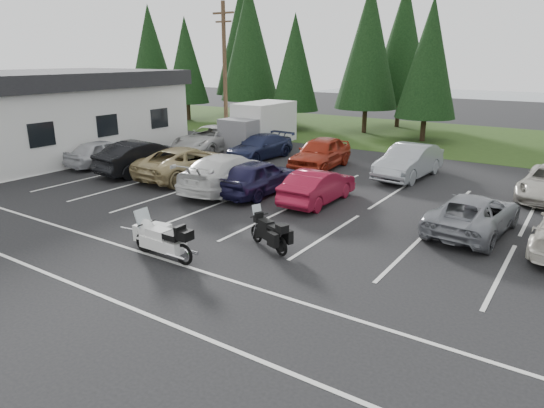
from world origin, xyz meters
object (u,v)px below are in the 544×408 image
(car_near_0, at_px, (103,152))
(car_near_6, at_px, (474,214))
(car_near_4, at_px, (259,177))
(car_far_3, at_px, (409,161))
(car_far_2, at_px, (320,153))
(car_near_5, at_px, (318,186))
(touring_motorcycle, at_px, (162,236))
(adventure_motorcycle, at_px, (268,229))
(car_near_1, at_px, (144,157))
(car_far_0, at_px, (211,139))
(car_near_3, at_px, (228,172))
(building, at_px, (39,114))
(utility_pole, at_px, (225,74))
(box_truck, at_px, (256,127))
(car_far_1, at_px, (260,147))
(cargo_trailer, at_px, (153,235))
(car_near_2, at_px, (188,162))

(car_near_0, relative_size, car_near_6, 0.90)
(car_near_4, distance_m, car_far_3, 7.89)
(car_far_2, bearing_deg, car_near_5, -66.91)
(touring_motorcycle, relative_size, adventure_motorcycle, 1.20)
(car_near_1, xyz_separation_m, car_far_0, (-0.93, 6.35, -0.04))
(car_near_6, height_order, car_far_3, car_far_3)
(car_near_5, height_order, car_far_2, car_far_2)
(car_near_3, bearing_deg, car_near_0, -5.91)
(building, xyz_separation_m, car_far_2, (16.15, 5.83, -1.62))
(adventure_motorcycle, bearing_deg, building, -172.40)
(utility_pole, bearing_deg, car_near_4, -44.20)
(car_near_1, bearing_deg, box_truck, -90.67)
(utility_pole, height_order, car_near_4, utility_pole)
(car_far_1, xyz_separation_m, cargo_trailer, (4.99, -13.01, -0.35))
(car_far_0, bearing_deg, car_near_5, -32.29)
(car_far_1, bearing_deg, cargo_trailer, -64.74)
(car_near_5, relative_size, adventure_motorcycle, 1.96)
(building, bearing_deg, car_near_1, -0.43)
(touring_motorcycle, bearing_deg, car_far_1, 114.53)
(building, xyz_separation_m, car_far_0, (8.17, 6.28, -1.65))
(building, xyz_separation_m, adventure_motorcycle, (20.20, -5.07, -1.80))
(car_far_3, bearing_deg, car_near_6, -51.04)
(car_far_3, bearing_deg, car_far_0, -174.86)
(utility_pole, distance_m, car_near_5, 14.12)
(car_near_6, xyz_separation_m, adventure_motorcycle, (-4.95, -5.12, -0.01))
(car_near_2, xyz_separation_m, car_far_1, (0.27, 5.79, -0.08))
(box_truck, xyz_separation_m, car_near_0, (-4.07, -8.63, -0.72))
(car_near_2, relative_size, car_near_6, 1.17)
(car_near_2, bearing_deg, car_near_5, -179.91)
(car_near_0, distance_m, car_near_3, 8.85)
(adventure_motorcycle, bearing_deg, touring_motorcycle, -110.77)
(car_far_2, height_order, cargo_trailer, car_far_2)
(box_truck, bearing_deg, cargo_trailer, -65.60)
(car_near_6, height_order, cargo_trailer, car_near_6)
(car_near_3, distance_m, cargo_trailer, 6.95)
(box_truck, distance_m, car_near_2, 8.32)
(car_near_0, bearing_deg, car_near_4, 179.26)
(utility_pole, distance_m, car_near_6, 19.34)
(car_near_2, height_order, adventure_motorcycle, car_near_2)
(car_near_5, distance_m, car_far_3, 6.46)
(cargo_trailer, bearing_deg, car_near_3, 102.15)
(car_near_1, xyz_separation_m, car_near_5, (9.97, 0.27, -0.14))
(car_near_6, bearing_deg, car_far_2, -27.91)
(utility_pole, relative_size, box_truck, 1.61)
(utility_pole, bearing_deg, touring_motorcycle, -56.98)
(box_truck, xyz_separation_m, cargo_trailer, (6.96, -15.34, -1.10))
(box_truck, relative_size, cargo_trailer, 3.75)
(car_near_6, xyz_separation_m, cargo_trailer, (-8.20, -6.88, -0.32))
(car_near_3, height_order, car_near_6, car_near_3)
(utility_pole, bearing_deg, car_near_5, -35.16)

